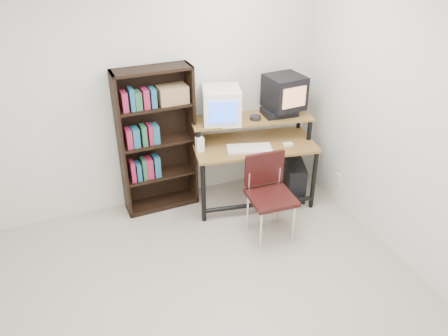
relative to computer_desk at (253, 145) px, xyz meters
name	(u,v)px	position (x,y,z in m)	size (l,w,h in m)	color
floor	(208,327)	(-1.11, -1.57, -0.70)	(4.00, 4.00, 0.01)	#B4A695
back_wall	(139,93)	(-1.11, 0.43, 0.60)	(4.00, 0.01, 2.60)	silver
right_wall	(438,141)	(0.89, -1.57, 0.60)	(0.01, 4.00, 2.60)	silver
computer_desk	(253,145)	(0.00, 0.00, 0.00)	(1.41, 0.87, 0.98)	olive
crt_monitor	(221,105)	(-0.31, 0.16, 0.46)	(0.48, 0.48, 0.37)	white
vcr	(279,112)	(0.33, 0.07, 0.31)	(0.36, 0.26, 0.08)	black
crt_tv	(284,92)	(0.39, 0.08, 0.53)	(0.41, 0.41, 0.36)	black
cd_spindle	(255,118)	(0.03, 0.04, 0.30)	(0.12, 0.12, 0.05)	#26262B
keyboard	(249,149)	(-0.11, -0.14, 0.04)	(0.47, 0.21, 0.04)	white
mousepad	(288,147)	(0.31, -0.22, 0.02)	(0.22, 0.18, 0.01)	black
mouse	(288,145)	(0.32, -0.21, 0.04)	(0.10, 0.06, 0.03)	white
desk_speaker	(200,145)	(-0.61, 0.02, 0.11)	(0.08, 0.07, 0.17)	white
pc_tower	(294,179)	(0.50, -0.10, -0.49)	(0.20, 0.45, 0.42)	black
school_chair	(269,188)	(-0.11, -0.62, -0.17)	(0.45, 0.45, 0.87)	black
bookshelf	(156,139)	(-1.01, 0.29, 0.13)	(0.81, 0.29, 1.60)	black
wall_outlet	(338,179)	(0.88, -0.42, -0.40)	(0.02, 0.08, 0.12)	beige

